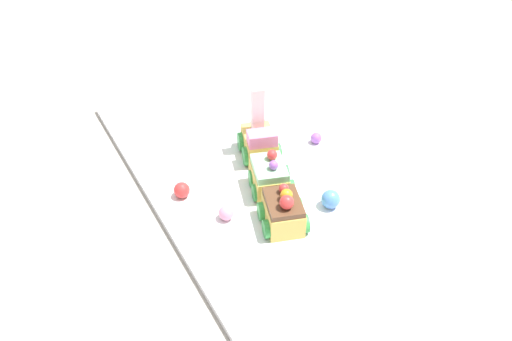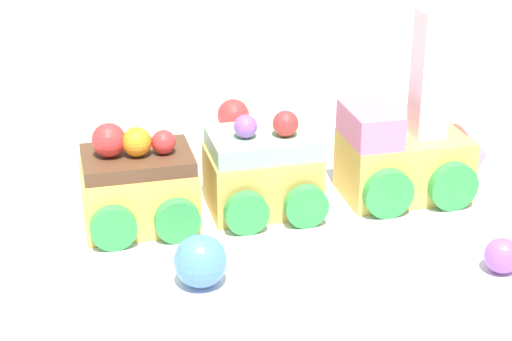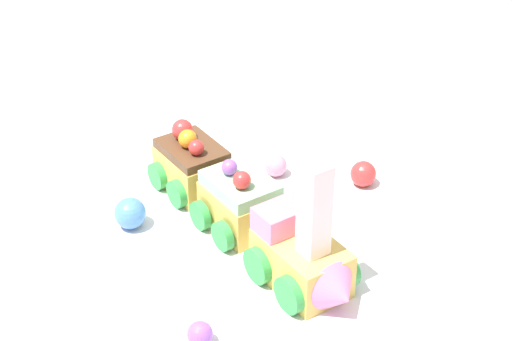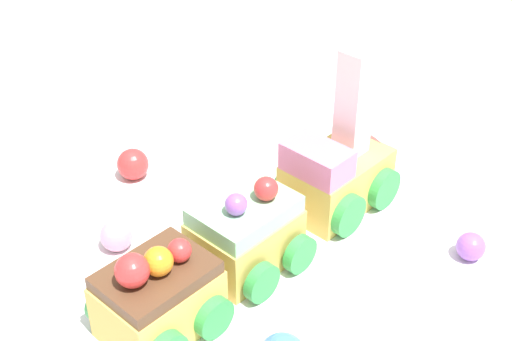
{
  "view_description": "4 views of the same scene",
  "coord_description": "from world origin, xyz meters",
  "px_view_note": "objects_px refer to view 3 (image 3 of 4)",
  "views": [
    {
      "loc": [
        -0.58,
        0.33,
        0.57
      ],
      "look_at": [
        -0.04,
        0.04,
        0.08
      ],
      "focal_mm": 35.0,
      "sensor_mm": 36.0,
      "label": 1
    },
    {
      "loc": [
        -0.31,
        -0.45,
        0.28
      ],
      "look_at": [
        -0.02,
        0.02,
        0.03
      ],
      "focal_mm": 60.0,
      "sensor_mm": 36.0,
      "label": 2
    },
    {
      "loc": [
        0.4,
        -0.53,
        0.51
      ],
      "look_at": [
        -0.02,
        0.02,
        0.07
      ],
      "focal_mm": 60.0,
      "sensor_mm": 36.0,
      "label": 3
    },
    {
      "loc": [
        -0.38,
        -0.18,
        0.37
      ],
      "look_at": [
        -0.01,
        -0.0,
        0.09
      ],
      "focal_mm": 50.0,
      "sensor_mm": 36.0,
      "label": 4
    }
  ],
  "objects_px": {
    "cake_car_chocolate": "(192,165)",
    "gumball_pink": "(276,165)",
    "cake_train_locomotive": "(306,258)",
    "gumball_purple": "(200,334)",
    "cake_car_mint": "(238,205)",
    "gumball_red": "(363,174)",
    "gumball_blue": "(130,213)"
  },
  "relations": [
    {
      "from": "cake_car_chocolate",
      "to": "cake_car_mint",
      "type": "bearing_deg",
      "value": 0.04
    },
    {
      "from": "cake_train_locomotive",
      "to": "gumball_blue",
      "type": "distance_m",
      "value": 0.19
    },
    {
      "from": "cake_car_chocolate",
      "to": "gumball_blue",
      "type": "bearing_deg",
      "value": -73.54
    },
    {
      "from": "cake_train_locomotive",
      "to": "gumball_pink",
      "type": "distance_m",
      "value": 0.19
    },
    {
      "from": "gumball_red",
      "to": "gumball_blue",
      "type": "relative_size",
      "value": 0.87
    },
    {
      "from": "gumball_pink",
      "to": "gumball_purple",
      "type": "height_order",
      "value": "gumball_pink"
    },
    {
      "from": "gumball_purple",
      "to": "cake_car_chocolate",
      "type": "bearing_deg",
      "value": 132.38
    },
    {
      "from": "cake_car_chocolate",
      "to": "gumball_blue",
      "type": "distance_m",
      "value": 0.09
    },
    {
      "from": "cake_car_chocolate",
      "to": "gumball_pink",
      "type": "relative_size",
      "value": 3.55
    },
    {
      "from": "cake_car_mint",
      "to": "gumball_purple",
      "type": "distance_m",
      "value": 0.16
    },
    {
      "from": "cake_car_mint",
      "to": "gumball_blue",
      "type": "xyz_separation_m",
      "value": [
        -0.08,
        -0.06,
        -0.01
      ]
    },
    {
      "from": "cake_car_mint",
      "to": "gumball_blue",
      "type": "bearing_deg",
      "value": -125.37
    },
    {
      "from": "cake_car_chocolate",
      "to": "cake_train_locomotive",
      "type": "bearing_deg",
      "value": 0.06
    },
    {
      "from": "gumball_blue",
      "to": "gumball_purple",
      "type": "bearing_deg",
      "value": -27.41
    },
    {
      "from": "gumball_purple",
      "to": "gumball_red",
      "type": "relative_size",
      "value": 0.8
    },
    {
      "from": "gumball_red",
      "to": "cake_train_locomotive",
      "type": "bearing_deg",
      "value": -75.17
    },
    {
      "from": "cake_car_mint",
      "to": "gumball_purple",
      "type": "relative_size",
      "value": 4.05
    },
    {
      "from": "cake_car_mint",
      "to": "cake_car_chocolate",
      "type": "xyz_separation_m",
      "value": [
        -0.08,
        0.03,
        -0.0
      ]
    },
    {
      "from": "gumball_red",
      "to": "gumball_pink",
      "type": "bearing_deg",
      "value": -154.35
    },
    {
      "from": "cake_train_locomotive",
      "to": "gumball_purple",
      "type": "height_order",
      "value": "cake_train_locomotive"
    },
    {
      "from": "cake_car_mint",
      "to": "gumball_purple",
      "type": "xyz_separation_m",
      "value": [
        0.08,
        -0.15,
        -0.02
      ]
    },
    {
      "from": "cake_car_mint",
      "to": "gumball_pink",
      "type": "bearing_deg",
      "value": 123.55
    },
    {
      "from": "gumball_red",
      "to": "gumball_blue",
      "type": "bearing_deg",
      "value": -125.18
    },
    {
      "from": "cake_car_chocolate",
      "to": "gumball_pink",
      "type": "xyz_separation_m",
      "value": [
        0.05,
        0.07,
        -0.01
      ]
    },
    {
      "from": "cake_car_mint",
      "to": "gumball_red",
      "type": "xyz_separation_m",
      "value": [
        0.06,
        0.14,
        -0.01
      ]
    },
    {
      "from": "gumball_pink",
      "to": "gumball_red",
      "type": "height_order",
      "value": "gumball_red"
    },
    {
      "from": "cake_train_locomotive",
      "to": "gumball_red",
      "type": "bearing_deg",
      "value": 123.03
    },
    {
      "from": "cake_car_chocolate",
      "to": "gumball_purple",
      "type": "xyz_separation_m",
      "value": [
        0.16,
        -0.17,
        -0.02
      ]
    },
    {
      "from": "cake_car_mint",
      "to": "gumball_pink",
      "type": "xyz_separation_m",
      "value": [
        -0.03,
        0.1,
        -0.01
      ]
    },
    {
      "from": "gumball_red",
      "to": "gumball_blue",
      "type": "height_order",
      "value": "gumball_blue"
    },
    {
      "from": "gumball_pink",
      "to": "gumball_blue",
      "type": "distance_m",
      "value": 0.17
    },
    {
      "from": "cake_car_chocolate",
      "to": "gumball_pink",
      "type": "height_order",
      "value": "cake_car_chocolate"
    }
  ]
}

